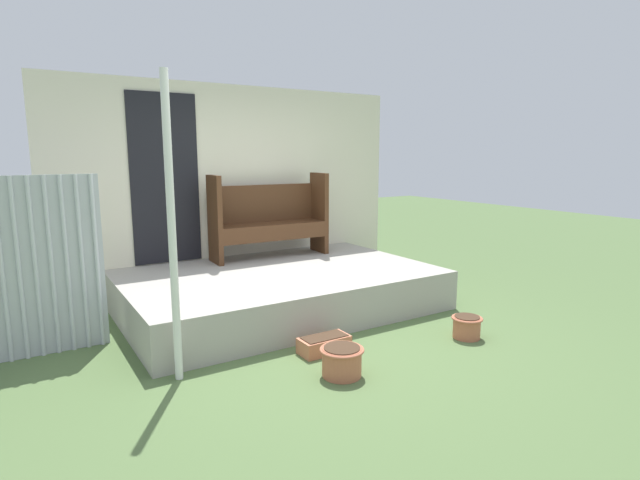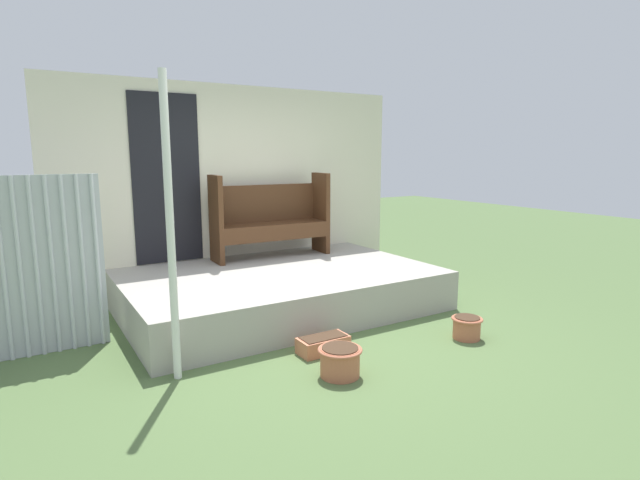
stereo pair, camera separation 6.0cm
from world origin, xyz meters
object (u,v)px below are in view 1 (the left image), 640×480
at_px(support_post, 172,231).
at_px(bench, 269,216).
at_px(planter_box_rect, 324,344).
at_px(flower_pot_left, 342,360).
at_px(flower_pot_middle, 467,326).

bearing_deg(support_post, bench, 47.88).
distance_m(support_post, bench, 2.66).
xyz_separation_m(bench, planter_box_rect, (-0.53, -2.13, -0.90)).
distance_m(flower_pot_left, planter_box_rect, 0.50).
bearing_deg(bench, flower_pot_middle, -70.36).
height_order(support_post, bench, support_post).
relative_size(flower_pot_left, flower_pot_middle, 1.21).
height_order(support_post, flower_pot_middle, support_post).
bearing_deg(flower_pot_left, bench, 75.69).
height_order(flower_pot_left, planter_box_rect, flower_pot_left).
relative_size(support_post, bench, 1.55).
height_order(support_post, flower_pot_left, support_post).
bearing_deg(flower_pot_left, support_post, 150.08).
distance_m(bench, flower_pot_left, 2.82).
relative_size(flower_pot_left, planter_box_rect, 0.78).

